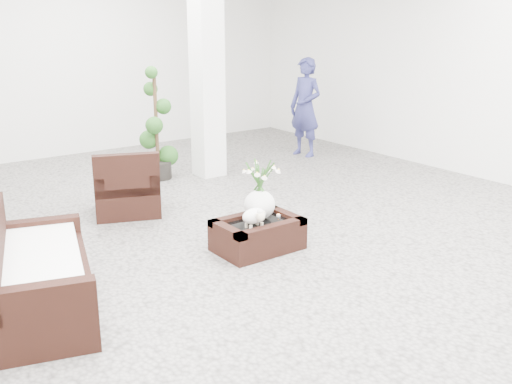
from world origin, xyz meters
TOP-DOWN VIEW (x-y plane):
  - ground at (0.00, 0.00)m, footprint 11.00×11.00m
  - column at (1.20, 2.80)m, footprint 0.40×0.40m
  - coffee_table at (-0.05, -0.20)m, footprint 0.90×0.60m
  - sheep_figurine at (-0.17, -0.30)m, footprint 0.28×0.23m
  - planter_narcissus at (0.05, -0.10)m, footprint 0.44×0.44m
  - tealight at (0.25, -0.18)m, footprint 0.04×0.04m
  - armchair at (-0.65, 1.81)m, footprint 1.01×1.00m
  - loveseat at (-2.38, -0.26)m, footprint 1.22×1.80m
  - topiary at (0.45, 3.07)m, footprint 0.45×0.45m
  - shopper at (3.31, 2.95)m, footprint 0.52×0.70m

SIDE VIEW (x-z plane):
  - ground at x=0.00m, z-range 0.00..0.00m
  - coffee_table at x=-0.05m, z-range 0.00..0.31m
  - tealight at x=0.25m, z-range 0.31..0.34m
  - sheep_figurine at x=-0.17m, z-range 0.31..0.52m
  - armchair at x=-0.65m, z-range 0.00..0.84m
  - loveseat at x=-2.38m, z-range 0.00..0.88m
  - planter_narcissus at x=0.05m, z-range 0.31..1.11m
  - topiary at x=0.45m, z-range 0.00..1.69m
  - shopper at x=3.31m, z-range 0.00..1.73m
  - column at x=1.20m, z-range 0.00..3.50m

